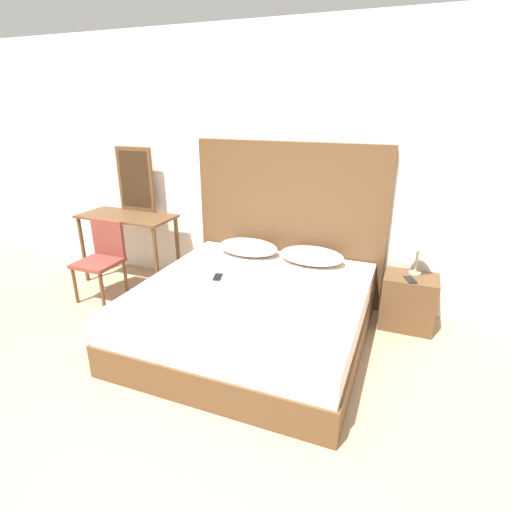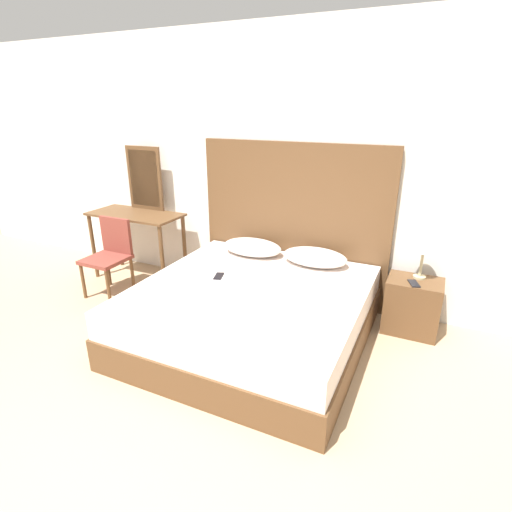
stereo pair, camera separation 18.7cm
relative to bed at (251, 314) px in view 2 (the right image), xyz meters
The scene contains 13 objects.
ground_plane 1.56m from the bed, 88.28° to the right, with size 16.00×16.00×0.00m, color tan.
wall_back 1.52m from the bed, 87.50° to the left, with size 10.00×0.06×2.70m.
bed is the anchor object (origin of this frame).
headboard 1.13m from the bed, 90.00° to the left, with size 1.99×0.05×1.63m.
pillow_left 0.86m from the bed, 114.96° to the left, with size 0.63×0.38×0.16m.
pillow_right 0.86m from the bed, 65.04° to the left, with size 0.63×0.38×0.16m.
phone_on_bed 0.45m from the bed, 168.46° to the left, with size 0.11×0.16×0.01m.
nightstand 1.46m from the bed, 30.78° to the left, with size 0.47×0.35×0.51m.
table_lamp 1.62m from the bed, 32.66° to the left, with size 0.23×0.23×0.39m.
phone_on_nightstand 1.44m from the bed, 27.92° to the left, with size 0.12×0.17×0.01m.
vanity_desk 1.95m from the bed, 159.94° to the left, with size 1.09×0.50×0.80m.
vanity_mirror 2.19m from the bed, 153.92° to the left, with size 0.47×0.03×0.73m.
chair 1.83m from the bed, behind, with size 0.41×0.42×0.83m.
Camera 2 is at (1.30, -1.22, 1.97)m, focal length 28.00 mm.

